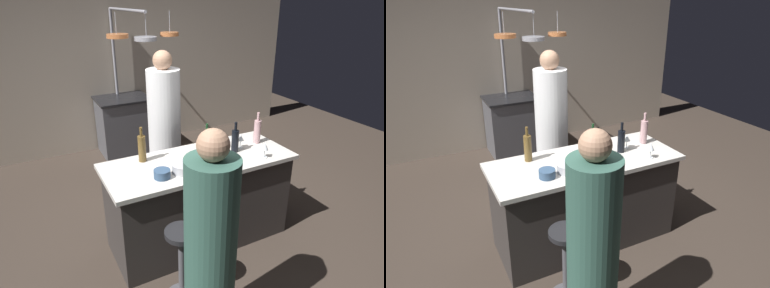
% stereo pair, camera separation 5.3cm
% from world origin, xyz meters
% --- Properties ---
extents(ground_plane, '(9.00, 9.00, 0.00)m').
position_xyz_m(ground_plane, '(0.00, 0.00, 0.00)').
color(ground_plane, '#382D26').
extents(back_wall, '(6.40, 0.16, 2.60)m').
position_xyz_m(back_wall, '(0.00, 2.85, 1.30)').
color(back_wall, '#BCAD99').
rests_on(back_wall, ground_plane).
extents(kitchen_island, '(1.80, 0.72, 0.90)m').
position_xyz_m(kitchen_island, '(0.00, 0.00, 0.45)').
color(kitchen_island, '#332D2B').
rests_on(kitchen_island, ground_plane).
extents(stove_range, '(0.80, 0.64, 0.89)m').
position_xyz_m(stove_range, '(0.00, 2.45, 0.45)').
color(stove_range, '#47474C').
rests_on(stove_range, ground_plane).
extents(chef, '(0.38, 0.38, 1.78)m').
position_xyz_m(chef, '(0.05, 0.93, 0.83)').
color(chef, white).
rests_on(chef, ground_plane).
extents(bar_stool_left, '(0.28, 0.28, 0.68)m').
position_xyz_m(bar_stool_left, '(-0.49, -0.62, 0.38)').
color(bar_stool_left, '#4C4C51').
rests_on(bar_stool_left, ground_plane).
extents(guest_left, '(0.34, 0.34, 1.63)m').
position_xyz_m(guest_left, '(-0.47, -1.01, 0.76)').
color(guest_left, '#33594C').
rests_on(guest_left, ground_plane).
extents(overhead_pot_rack, '(0.88, 1.49, 2.17)m').
position_xyz_m(overhead_pot_rack, '(0.01, 1.85, 1.68)').
color(overhead_pot_rack, gray).
rests_on(overhead_pot_rack, ground_plane).
extents(pepper_mill, '(0.05, 0.05, 0.21)m').
position_xyz_m(pepper_mill, '(0.13, -0.10, 1.01)').
color(pepper_mill, '#382319').
rests_on(pepper_mill, kitchen_island).
extents(wine_bottle_green, '(0.07, 0.07, 0.29)m').
position_xyz_m(wine_bottle_green, '(0.00, -0.15, 1.01)').
color(wine_bottle_green, '#193D23').
rests_on(wine_bottle_green, kitchen_island).
extents(wine_bottle_dark, '(0.07, 0.07, 0.30)m').
position_xyz_m(wine_bottle_dark, '(0.39, 0.00, 1.02)').
color(wine_bottle_dark, black).
rests_on(wine_bottle_dark, kitchen_island).
extents(wine_bottle_rose, '(0.07, 0.07, 0.33)m').
position_xyz_m(wine_bottle_rose, '(0.72, 0.08, 1.03)').
color(wine_bottle_rose, '#B78C8E').
rests_on(wine_bottle_rose, kitchen_island).
extents(wine_bottle_red, '(0.07, 0.07, 0.30)m').
position_xyz_m(wine_bottle_red, '(0.13, 0.10, 1.02)').
color(wine_bottle_red, '#143319').
rests_on(wine_bottle_red, kitchen_island).
extents(wine_bottle_amber, '(0.07, 0.07, 0.33)m').
position_xyz_m(wine_bottle_amber, '(-0.48, 0.22, 1.03)').
color(wine_bottle_amber, brown).
rests_on(wine_bottle_amber, kitchen_island).
extents(wine_glass_near_left_guest, '(0.07, 0.07, 0.15)m').
position_xyz_m(wine_glass_near_left_guest, '(0.49, 0.05, 1.01)').
color(wine_glass_near_left_guest, silver).
rests_on(wine_glass_near_left_guest, kitchen_island).
extents(wine_glass_by_chef, '(0.07, 0.07, 0.15)m').
position_xyz_m(wine_glass_by_chef, '(0.56, -0.24, 1.01)').
color(wine_glass_by_chef, silver).
rests_on(wine_glass_by_chef, kitchen_island).
extents(mixing_bowl_blue, '(0.14, 0.14, 0.07)m').
position_xyz_m(mixing_bowl_blue, '(-0.45, -0.16, 0.94)').
color(mixing_bowl_blue, '#334C6B').
rests_on(mixing_bowl_blue, kitchen_island).
extents(mixing_bowl_steel, '(0.22, 0.22, 0.08)m').
position_xyz_m(mixing_bowl_steel, '(-0.23, -0.15, 0.94)').
color(mixing_bowl_steel, '#B7B7BC').
rests_on(mixing_bowl_steel, kitchen_island).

